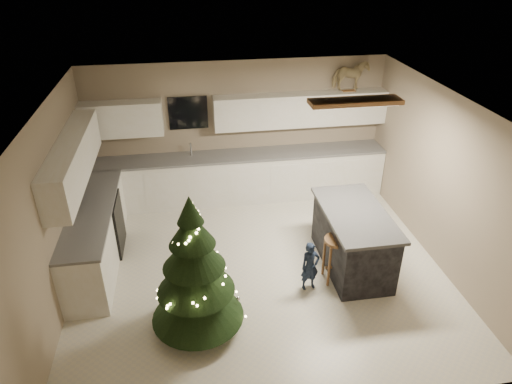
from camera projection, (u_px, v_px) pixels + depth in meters
ground_plane at (260, 268)px, 7.03m from camera, size 5.50×5.50×0.00m
room_shell at (262, 166)px, 6.19m from camera, size 5.52×5.02×2.61m
cabinetry at (193, 180)px, 7.96m from camera, size 5.50×3.20×2.00m
island at (353, 239)px, 6.88m from camera, size 0.90×1.70×0.95m
bar_stool at (337, 249)px, 6.55m from camera, size 0.37×0.37×0.72m
christmas_tree at (195, 277)px, 5.60m from camera, size 1.22×1.18×1.96m
toddler at (310, 266)px, 6.46m from camera, size 0.31×0.23×0.76m
rocking_horse at (350, 76)px, 8.21m from camera, size 0.64×0.31×0.55m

